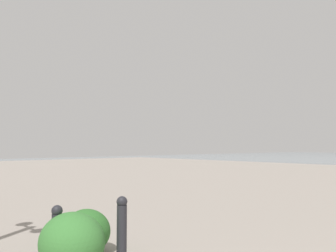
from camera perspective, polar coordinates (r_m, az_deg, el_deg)
The scene contains 4 objects.
bollard_near at distance 4.39m, azimuth -7.50°, elevation -16.53°, with size 0.13×0.13×0.86m.
bollard_mid at distance 4.52m, azimuth -17.59°, elevation -16.67°, with size 0.13×0.13×0.76m.
shrub_low at distance 5.13m, azimuth -13.06°, elevation -16.25°, with size 0.70×0.63×0.59m.
shrub_round at distance 4.41m, azimuth -15.29°, elevation -17.75°, with size 0.81×0.73×0.69m.
Camera 1 is at (0.29, 1.30, 1.46)m, focal length 37.65 mm.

